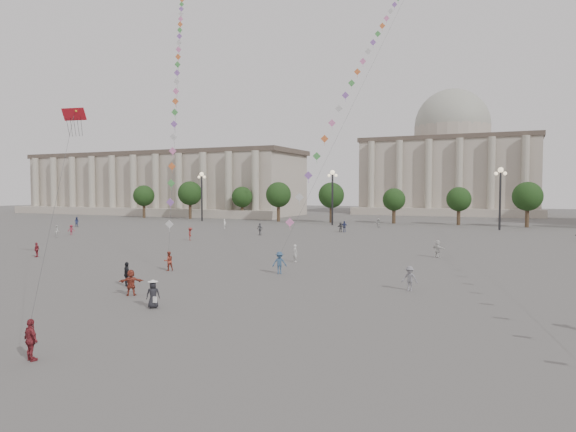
% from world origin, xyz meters
% --- Properties ---
extents(ground, '(360.00, 360.00, 0.00)m').
position_xyz_m(ground, '(0.00, 0.00, 0.00)').
color(ground, '#53504E').
rests_on(ground, ground).
extents(hall_west, '(84.00, 26.22, 17.20)m').
position_xyz_m(hall_west, '(-75.00, 93.89, 8.43)').
color(hall_west, '#ADA291').
rests_on(hall_west, ground).
extents(hall_central, '(48.30, 34.30, 35.50)m').
position_xyz_m(hall_central, '(0.00, 129.22, 14.23)').
color(hall_central, '#ADA291').
rests_on(hall_central, ground).
extents(tree_row, '(137.12, 5.12, 8.00)m').
position_xyz_m(tree_row, '(0.00, 78.00, 5.39)').
color(tree_row, '#35291A').
rests_on(tree_row, ground).
extents(lamp_post_far_west, '(2.00, 0.90, 10.65)m').
position_xyz_m(lamp_post_far_west, '(-45.00, 70.00, 7.35)').
color(lamp_post_far_west, '#262628').
rests_on(lamp_post_far_west, ground).
extents(lamp_post_mid_west, '(2.00, 0.90, 10.65)m').
position_xyz_m(lamp_post_mid_west, '(-15.00, 70.00, 7.35)').
color(lamp_post_mid_west, '#262628').
rests_on(lamp_post_mid_west, ground).
extents(lamp_post_mid_east, '(2.00, 0.90, 10.65)m').
position_xyz_m(lamp_post_mid_east, '(15.00, 70.00, 7.35)').
color(lamp_post_mid_east, '#262628').
rests_on(lamp_post_mid_east, ground).
extents(person_crowd_0, '(1.14, 0.82, 1.79)m').
position_xyz_m(person_crowd_0, '(-7.88, 55.54, 0.89)').
color(person_crowd_0, '#38417E').
rests_on(person_crowd_0, ground).
extents(person_crowd_1, '(1.03, 1.03, 1.68)m').
position_xyz_m(person_crowd_1, '(-43.33, 30.10, 0.84)').
color(person_crowd_1, silver).
rests_on(person_crowd_1, ground).
extents(person_crowd_2, '(1.06, 1.14, 1.54)m').
position_xyz_m(person_crowd_2, '(-43.98, 33.27, 0.77)').
color(person_crowd_2, maroon).
rests_on(person_crowd_2, ground).
extents(person_crowd_4, '(1.33, 1.49, 1.64)m').
position_xyz_m(person_crowd_4, '(-5.40, 68.00, 0.82)').
color(person_crowd_4, '#BCBCB7').
rests_on(person_crowd_4, ground).
extents(person_crowd_6, '(1.17, 0.76, 1.71)m').
position_xyz_m(person_crowd_6, '(11.22, 11.21, 0.85)').
color(person_crowd_6, slate).
rests_on(person_crowd_6, ground).
extents(person_crowd_7, '(1.61, 1.48, 1.79)m').
position_xyz_m(person_crowd_7, '(10.48, 29.67, 0.90)').
color(person_crowd_7, silver).
rests_on(person_crowd_7, ground).
extents(person_crowd_10, '(0.40, 0.60, 1.61)m').
position_xyz_m(person_crowd_10, '(-29.64, 54.22, 0.80)').
color(person_crowd_10, white).
rests_on(person_crowd_10, ground).
extents(person_crowd_12, '(1.57, 0.94, 1.62)m').
position_xyz_m(person_crowd_12, '(-8.39, 55.29, 0.81)').
color(person_crowd_12, '#57575B').
rests_on(person_crowd_12, ground).
extents(person_crowd_13, '(0.72, 0.70, 1.67)m').
position_xyz_m(person_crowd_13, '(-1.48, 20.79, 0.84)').
color(person_crowd_13, silver).
rests_on(person_crowd_13, ground).
extents(person_crowd_16, '(1.16, 0.73, 1.84)m').
position_xyz_m(person_crowd_16, '(-17.83, 44.98, 0.92)').
color(person_crowd_16, slate).
rests_on(person_crowd_16, ground).
extents(person_crowd_17, '(1.21, 1.30, 1.76)m').
position_xyz_m(person_crowd_17, '(-22.76, 33.95, 0.88)').
color(person_crowd_17, maroon).
rests_on(person_crowd_17, ground).
extents(person_crowd_19, '(0.68, 0.95, 1.50)m').
position_xyz_m(person_crowd_19, '(-27.11, 13.17, 0.75)').
color(person_crowd_19, maroon).
rests_on(person_crowd_19, ground).
extents(person_crowd_20, '(1.05, 0.93, 1.81)m').
position_xyz_m(person_crowd_20, '(-56.77, 46.34, 0.91)').
color(person_crowd_20, navy).
rests_on(person_crowd_20, ground).
extents(tourist_0, '(1.09, 0.67, 1.73)m').
position_xyz_m(tourist_0, '(0.04, -9.56, 0.86)').
color(tourist_0, maroon).
rests_on(tourist_0, ground).
extents(tourist_1, '(1.06, 0.98, 1.75)m').
position_xyz_m(tourist_1, '(-7.58, 4.54, 0.87)').
color(tourist_1, black).
rests_on(tourist_1, ground).
extents(tourist_2, '(1.58, 1.37, 1.72)m').
position_xyz_m(tourist_2, '(-5.11, 2.16, 0.86)').
color(tourist_2, maroon).
rests_on(tourist_2, ground).
extents(kite_flyer_0, '(0.97, 1.01, 1.65)m').
position_xyz_m(kite_flyer_0, '(-9.28, 11.57, 0.82)').
color(kite_flyer_0, maroon).
rests_on(kite_flyer_0, ground).
extents(kite_flyer_1, '(1.36, 1.20, 1.83)m').
position_xyz_m(kite_flyer_1, '(0.07, 13.96, 0.91)').
color(kite_flyer_1, '#304D6D').
rests_on(kite_flyer_1, ground).
extents(hat_person, '(0.93, 0.89, 1.69)m').
position_xyz_m(hat_person, '(-1.47, -0.11, 0.85)').
color(hat_person, black).
rests_on(hat_person, ground).
extents(dragon_kite, '(9.88, 9.91, 28.34)m').
position_xyz_m(dragon_kite, '(-17.15, 9.03, 12.60)').
color(dragon_kite, '#B1121E').
rests_on(dragon_kite, ground).
extents(kite_train_west, '(25.36, 37.03, 60.99)m').
position_xyz_m(kite_train_west, '(-22.46, 31.27, 23.77)').
color(kite_train_west, '#3F3F3F').
rests_on(kite_train_west, ground).
extents(kite_train_mid, '(3.29, 50.53, 68.79)m').
position_xyz_m(kite_train_mid, '(1.43, 40.90, 26.31)').
color(kite_train_mid, '#3F3F3F').
rests_on(kite_train_mid, ground).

